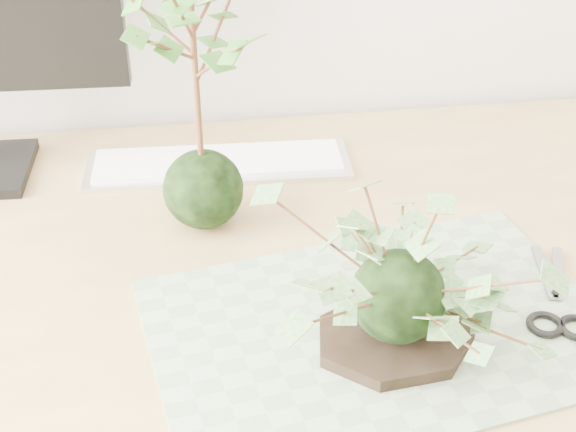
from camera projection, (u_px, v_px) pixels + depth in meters
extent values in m
cube|color=tan|center=(293.00, 255.00, 1.02)|extent=(1.60, 0.70, 0.04)
cube|color=gray|center=(379.00, 328.00, 0.87)|extent=(0.54, 0.40, 0.00)
cylinder|color=black|center=(394.00, 338.00, 0.84)|extent=(0.19, 0.19, 0.01)
sphere|color=black|center=(398.00, 296.00, 0.81)|extent=(0.10, 0.10, 0.10)
sphere|color=black|center=(203.00, 189.00, 1.01)|extent=(0.10, 0.10, 0.10)
cylinder|color=#54311B|center=(196.00, 81.00, 0.93)|extent=(0.01, 0.01, 0.25)
cube|color=silver|center=(219.00, 165.00, 1.16)|extent=(0.38, 0.13, 0.01)
cube|color=white|center=(218.00, 161.00, 1.15)|extent=(0.36, 0.11, 0.01)
cube|color=gray|center=(532.00, 274.00, 0.94)|extent=(0.03, 0.10, 0.00)
cube|color=gray|center=(544.00, 273.00, 0.94)|extent=(0.05, 0.10, 0.00)
torus|color=black|center=(559.00, 327.00, 0.86)|extent=(0.05, 0.05, 0.01)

